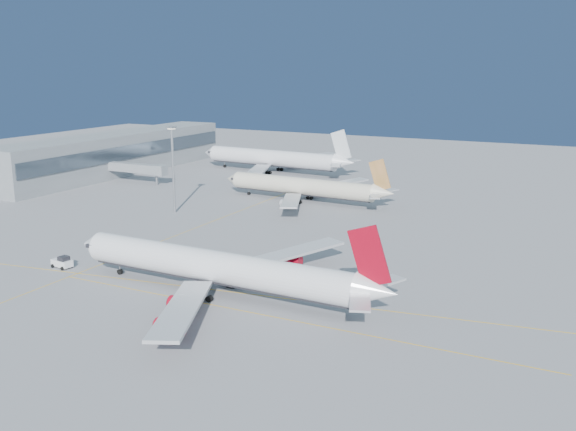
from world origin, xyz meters
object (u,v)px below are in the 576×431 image
Objects in this scene: airliner_virgin at (221,268)px; pushback_tug at (62,262)px; light_mast at (173,162)px; airliner_third at (275,158)px; airliner_etihad at (305,187)px.

airliner_virgin reaches higher than pushback_tug.
pushback_tug is at bearing -79.15° from light_mast.
airliner_third is 124.74m from pushback_tug.
airliner_etihad is at bearing 85.64° from pushback_tug.
airliner_third is at bearing 130.38° from airliner_etihad.
light_mast is (-9.76, 50.95, 12.96)m from pushback_tug.
pushback_tug is at bearing -98.67° from airliner_etihad.
airliner_third reaches higher than airliner_etihad.
pushback_tug is 0.19× the size of light_mast.
airliner_third is (-33.03, 43.06, 0.91)m from airliner_etihad.
light_mast is (-46.99, 49.61, 9.18)m from airliner_virgin.
light_mast reaches higher than airliner_etihad.
airliner_third is 14.37× the size of pushback_tug.
light_mast is at bearing 134.86° from airliner_virgin.
airliner_etihad is 54.27m from airliner_third.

